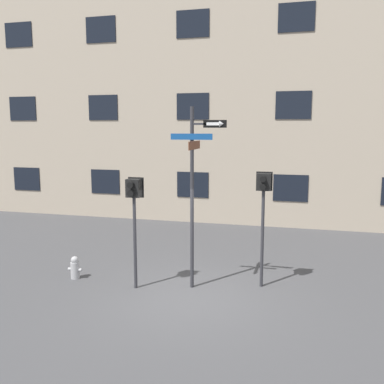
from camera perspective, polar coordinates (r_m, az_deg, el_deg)
ground_plane at (r=10.35m, az=-0.37°, el=-14.01°), size 60.00×60.00×0.00m
building_facade at (r=17.82m, az=6.87°, el=16.48°), size 24.00×0.63×12.88m
street_sign_pole at (r=10.36m, az=0.35°, el=1.21°), size 1.35×1.04×4.47m
pedestrian_signal_left at (r=10.48m, az=-7.74°, el=-1.22°), size 0.40×0.40×2.78m
pedestrian_signal_right at (r=10.62m, az=9.49°, el=-0.63°), size 0.40×0.40×2.90m
fire_hydrant at (r=11.94m, az=-15.34°, el=-9.73°), size 0.39×0.23×0.61m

